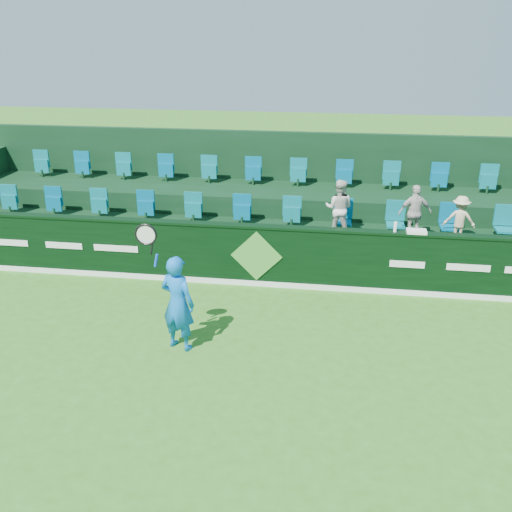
% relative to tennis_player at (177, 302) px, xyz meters
% --- Properties ---
extents(ground, '(60.00, 60.00, 0.00)m').
position_rel_tennis_player_xyz_m(ground, '(0.97, -1.23, -0.87)').
color(ground, '#2F6818').
rests_on(ground, ground).
extents(sponsor_hoarding, '(16.00, 0.25, 1.35)m').
position_rel_tennis_player_xyz_m(sponsor_hoarding, '(0.97, 2.77, -0.20)').
color(sponsor_hoarding, black).
rests_on(sponsor_hoarding, ground).
extents(stand_tier_front, '(16.00, 2.00, 0.80)m').
position_rel_tennis_player_xyz_m(stand_tier_front, '(0.97, 3.87, -0.47)').
color(stand_tier_front, black).
rests_on(stand_tier_front, ground).
extents(stand_tier_back, '(16.00, 1.80, 1.30)m').
position_rel_tennis_player_xyz_m(stand_tier_back, '(0.97, 5.77, -0.22)').
color(stand_tier_back, black).
rests_on(stand_tier_back, ground).
extents(stand_rear, '(16.00, 4.10, 2.60)m').
position_rel_tennis_player_xyz_m(stand_rear, '(0.97, 6.21, 0.34)').
color(stand_rear, black).
rests_on(stand_rear, ground).
extents(seat_row_front, '(13.50, 0.50, 0.60)m').
position_rel_tennis_player_xyz_m(seat_row_front, '(0.97, 4.27, 0.23)').
color(seat_row_front, '#096A72').
rests_on(seat_row_front, stand_tier_front).
extents(seat_row_back, '(13.50, 0.50, 0.60)m').
position_rel_tennis_player_xyz_m(seat_row_back, '(0.97, 6.07, 0.73)').
color(seat_row_back, '#096A72').
rests_on(seat_row_back, stand_tier_back).
extents(tennis_player, '(1.02, 0.59, 2.33)m').
position_rel_tennis_player_xyz_m(tennis_player, '(0.00, 0.00, 0.00)').
color(tennis_player, blue).
rests_on(tennis_player, ground).
extents(spectator_left, '(0.70, 0.59, 1.30)m').
position_rel_tennis_player_xyz_m(spectator_left, '(2.64, 3.89, 0.58)').
color(spectator_left, silver).
rests_on(spectator_left, stand_tier_front).
extents(spectator_middle, '(0.77, 0.43, 1.24)m').
position_rel_tennis_player_xyz_m(spectator_middle, '(4.28, 3.89, 0.55)').
color(spectator_middle, beige).
rests_on(spectator_middle, stand_tier_front).
extents(spectator_right, '(0.73, 0.50, 1.03)m').
position_rel_tennis_player_xyz_m(spectator_right, '(5.24, 3.89, 0.44)').
color(spectator_right, '#C9B98E').
rests_on(spectator_right, stand_tier_front).
extents(towel, '(0.39, 0.25, 0.06)m').
position_rel_tennis_player_xyz_m(towel, '(4.20, 2.77, 0.51)').
color(towel, white).
rests_on(towel, sponsor_hoarding).
extents(drinks_bottle, '(0.07, 0.07, 0.21)m').
position_rel_tennis_player_xyz_m(drinks_bottle, '(3.77, 2.77, 0.58)').
color(drinks_bottle, white).
rests_on(drinks_bottle, sponsor_hoarding).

